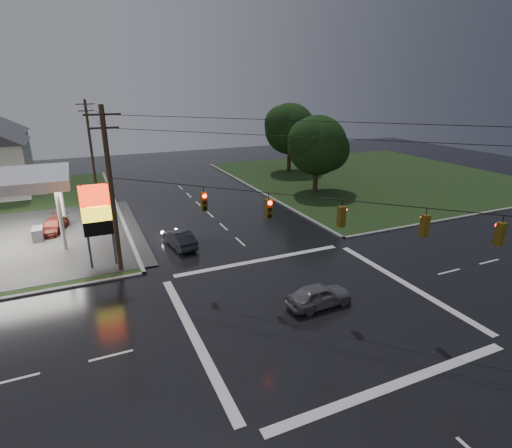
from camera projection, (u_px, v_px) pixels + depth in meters
name	position (u px, v px, depth m)	size (l,w,h in m)	color
ground	(311.00, 306.00, 23.07)	(120.00, 120.00, 0.00)	black
grass_ne	(373.00, 177.00, 55.50)	(36.00, 36.00, 0.08)	black
pylon_sign	(97.00, 212.00, 26.76)	(2.00, 0.35, 6.00)	#59595E
utility_pole_nw	(111.00, 189.00, 25.72)	(2.20, 0.32, 11.00)	#382619
utility_pole_n	(90.00, 141.00, 50.37)	(2.20, 0.32, 10.50)	#382619
traffic_signals	(317.00, 198.00, 20.93)	(26.87, 26.87, 1.47)	black
tree_ne_near	(318.00, 145.00, 45.66)	(7.99, 6.80, 8.98)	black
tree_ne_far	(291.00, 129.00, 56.96)	(8.46, 7.20, 9.80)	black
car_north	(180.00, 239.00, 31.35)	(1.44, 4.13, 1.36)	black
car_crossing	(319.00, 295.00, 22.89)	(1.58, 3.92, 1.33)	slate
car_pump	(53.00, 226.00, 34.47)	(1.68, 4.12, 1.20)	#5D1E15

